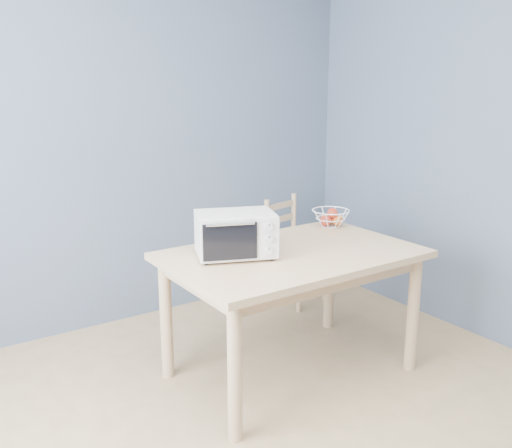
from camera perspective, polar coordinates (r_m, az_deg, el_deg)
room at (r=1.99m, az=6.30°, el=2.78°), size 4.01×4.51×2.61m
dining_table at (r=3.25m, az=3.61°, el=-4.48°), size 1.40×0.90×0.75m
toaster_oven at (r=3.09m, az=-2.34°, el=-0.99°), size 0.49×0.42×0.25m
fruit_basket at (r=3.78m, az=7.45°, el=0.66°), size 0.29×0.29×0.13m
dining_chair at (r=4.45m, az=3.66°, el=-2.66°), size 0.46×0.46×0.81m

